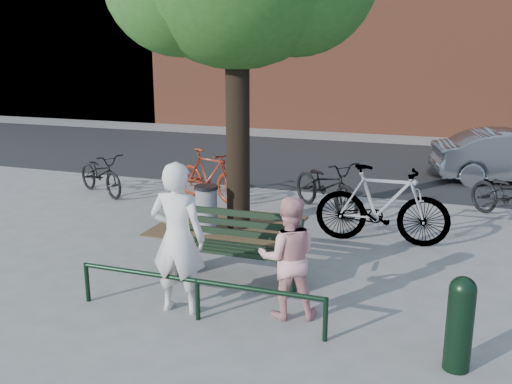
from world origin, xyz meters
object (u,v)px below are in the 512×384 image
at_px(park_bench, 237,245).
at_px(bicycle_c, 326,186).
at_px(person_right, 288,257).
at_px(bollard, 460,320).
at_px(litter_bin, 206,209).
at_px(person_left, 178,238).

bearing_deg(park_bench, bicycle_c, 83.19).
height_order(person_right, bicycle_c, person_right).
relative_size(bollard, litter_bin, 1.18).
height_order(person_right, bollard, person_right).
bearing_deg(bicycle_c, person_left, -146.84).
height_order(park_bench, bollard, park_bench).
bearing_deg(person_left, person_right, -170.08).
distance_m(person_left, litter_bin, 2.99).
bearing_deg(bollard, person_right, 163.55).
distance_m(person_right, litter_bin, 3.32).
distance_m(person_left, bollard, 3.18).
relative_size(person_left, bicycle_c, 0.93).
distance_m(bollard, bicycle_c, 5.51).
bearing_deg(person_left, litter_bin, -75.58).
distance_m(park_bench, litter_bin, 2.07).
bearing_deg(person_right, litter_bin, -69.21).
distance_m(person_left, bicycle_c, 4.77).
relative_size(park_bench, bollard, 1.79).
height_order(person_left, litter_bin, person_left).
relative_size(park_bench, litter_bin, 2.12).
height_order(litter_bin, bicycle_c, bicycle_c).
xyz_separation_m(bollard, bicycle_c, (-2.41, 4.96, -0.00)).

